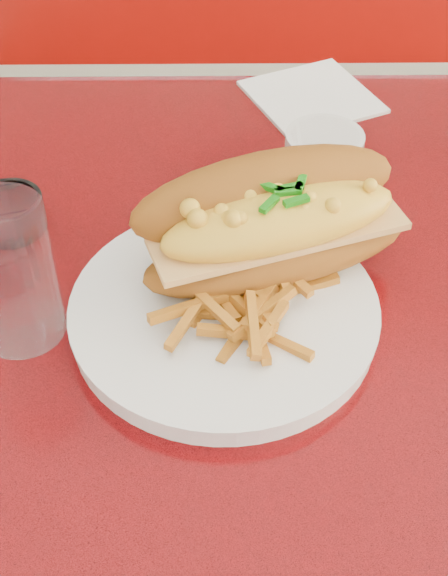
{
  "coord_description": "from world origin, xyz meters",
  "views": [
    {
      "loc": [
        -0.13,
        -0.51,
        1.28
      ],
      "look_at": [
        -0.13,
        -0.03,
        0.81
      ],
      "focal_mm": 50.0,
      "sensor_mm": 36.0,
      "label": 1
    }
  ],
  "objects_px": {
    "sauce_cup_left": "(8,212)",
    "diner_table": "(348,406)",
    "dinner_plate": "(224,312)",
    "gravy_ramekin": "(324,152)",
    "booth_bench_far": "(283,184)",
    "water_tumbler": "(10,274)",
    "mac_hoagie": "(273,221)",
    "fork": "(257,253)"
  },
  "relations": [
    {
      "from": "fork",
      "to": "gravy_ramekin",
      "type": "relative_size",
      "value": 1.25
    },
    {
      "from": "diner_table",
      "to": "water_tumbler",
      "type": "relative_size",
      "value": 9.57
    },
    {
      "from": "gravy_ramekin",
      "to": "dinner_plate",
      "type": "bearing_deg",
      "value": -115.94
    },
    {
      "from": "diner_table",
      "to": "fork",
      "type": "height_order",
      "value": "fork"
    },
    {
      "from": "dinner_plate",
      "to": "mac_hoagie",
      "type": "xyz_separation_m",
      "value": [
        0.04,
        0.06,
        0.05
      ]
    },
    {
      "from": "gravy_ramekin",
      "to": "sauce_cup_left",
      "type": "xyz_separation_m",
      "value": [
        -0.31,
        -0.09,
        -0.01
      ]
    },
    {
      "from": "fork",
      "to": "water_tumbler",
      "type": "bearing_deg",
      "value": 82.87
    },
    {
      "from": "dinner_plate",
      "to": "fork",
      "type": "xyz_separation_m",
      "value": [
        0.03,
        0.07,
        0.01
      ]
    },
    {
      "from": "fork",
      "to": "water_tumbler",
      "type": "height_order",
      "value": "water_tumbler"
    },
    {
      "from": "mac_hoagie",
      "to": "fork",
      "type": "bearing_deg",
      "value": 121.29
    },
    {
      "from": "dinner_plate",
      "to": "mac_hoagie",
      "type": "height_order",
      "value": "mac_hoagie"
    },
    {
      "from": "mac_hoagie",
      "to": "water_tumbler",
      "type": "distance_m",
      "value": 0.22
    },
    {
      "from": "gravy_ramekin",
      "to": "sauce_cup_left",
      "type": "bearing_deg",
      "value": -164.05
    },
    {
      "from": "mac_hoagie",
      "to": "water_tumbler",
      "type": "xyz_separation_m",
      "value": [
        -0.22,
        -0.06,
        -0.0
      ]
    },
    {
      "from": "dinner_plate",
      "to": "fork",
      "type": "bearing_deg",
      "value": 65.66
    },
    {
      "from": "mac_hoagie",
      "to": "diner_table",
      "type": "bearing_deg",
      "value": -36.63
    },
    {
      "from": "dinner_plate",
      "to": "gravy_ramekin",
      "type": "height_order",
      "value": "gravy_ramekin"
    },
    {
      "from": "gravy_ramekin",
      "to": "water_tumbler",
      "type": "xyz_separation_m",
      "value": [
        -0.28,
        -0.22,
        0.04
      ]
    },
    {
      "from": "diner_table",
      "to": "sauce_cup_left",
      "type": "relative_size",
      "value": 16.44
    },
    {
      "from": "diner_table",
      "to": "booth_bench_far",
      "type": "relative_size",
      "value": 1.03
    },
    {
      "from": "fork",
      "to": "water_tumbler",
      "type": "distance_m",
      "value": 0.22
    },
    {
      "from": "mac_hoagie",
      "to": "sauce_cup_left",
      "type": "xyz_separation_m",
      "value": [
        -0.25,
        0.07,
        -0.05
      ]
    },
    {
      "from": "dinner_plate",
      "to": "water_tumbler",
      "type": "xyz_separation_m",
      "value": [
        -0.17,
        -0.01,
        0.05
      ]
    },
    {
      "from": "booth_bench_far",
      "to": "water_tumbler",
      "type": "distance_m",
      "value": 1.05
    },
    {
      "from": "sauce_cup_left",
      "to": "diner_table",
      "type": "bearing_deg",
      "value": -16.46
    },
    {
      "from": "mac_hoagie",
      "to": "gravy_ramekin",
      "type": "distance_m",
      "value": 0.18
    },
    {
      "from": "mac_hoagie",
      "to": "sauce_cup_left",
      "type": "distance_m",
      "value": 0.26
    },
    {
      "from": "diner_table",
      "to": "sauce_cup_left",
      "type": "distance_m",
      "value": 0.39
    },
    {
      "from": "diner_table",
      "to": "fork",
      "type": "bearing_deg",
      "value": 158.91
    },
    {
      "from": "dinner_plate",
      "to": "water_tumbler",
      "type": "bearing_deg",
      "value": -177.88
    },
    {
      "from": "booth_bench_far",
      "to": "gravy_ramekin",
      "type": "bearing_deg",
      "value": -92.12
    },
    {
      "from": "dinner_plate",
      "to": "diner_table",
      "type": "bearing_deg",
      "value": 12.87
    },
    {
      "from": "mac_hoagie",
      "to": "gravy_ramekin",
      "type": "height_order",
      "value": "mac_hoagie"
    },
    {
      "from": "booth_bench_far",
      "to": "water_tumbler",
      "type": "xyz_separation_m",
      "value": [
        -0.3,
        -0.85,
        0.55
      ]
    },
    {
      "from": "dinner_plate",
      "to": "gravy_ramekin",
      "type": "xyz_separation_m",
      "value": [
        0.11,
        0.22,
        0.01
      ]
    },
    {
      "from": "gravy_ramekin",
      "to": "sauce_cup_left",
      "type": "distance_m",
      "value": 0.33
    },
    {
      "from": "diner_table",
      "to": "booth_bench_far",
      "type": "bearing_deg",
      "value": 90.0
    },
    {
      "from": "dinner_plate",
      "to": "gravy_ramekin",
      "type": "distance_m",
      "value": 0.24
    },
    {
      "from": "dinner_plate",
      "to": "sauce_cup_left",
      "type": "relative_size",
      "value": 4.49
    },
    {
      "from": "booth_bench_far",
      "to": "mac_hoagie",
      "type": "xyz_separation_m",
      "value": [
        -0.09,
        -0.78,
        0.55
      ]
    },
    {
      "from": "fork",
      "to": "sauce_cup_left",
      "type": "bearing_deg",
      "value": 48.36
    },
    {
      "from": "booth_bench_far",
      "to": "fork",
      "type": "relative_size",
      "value": 8.99
    }
  ]
}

